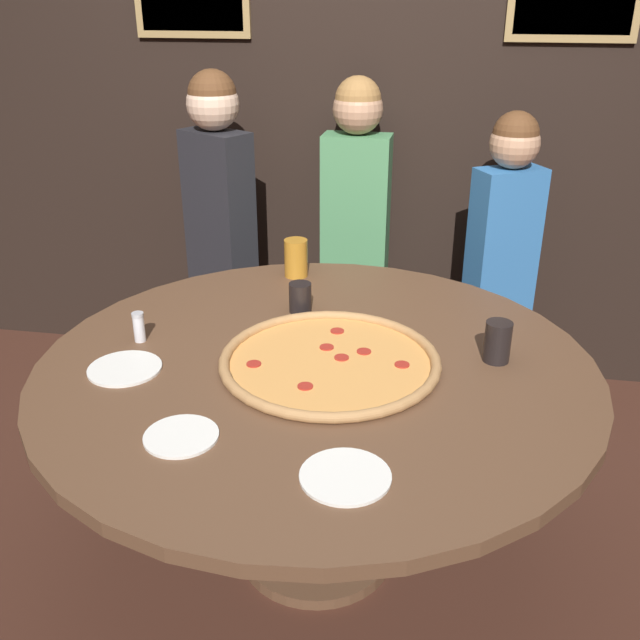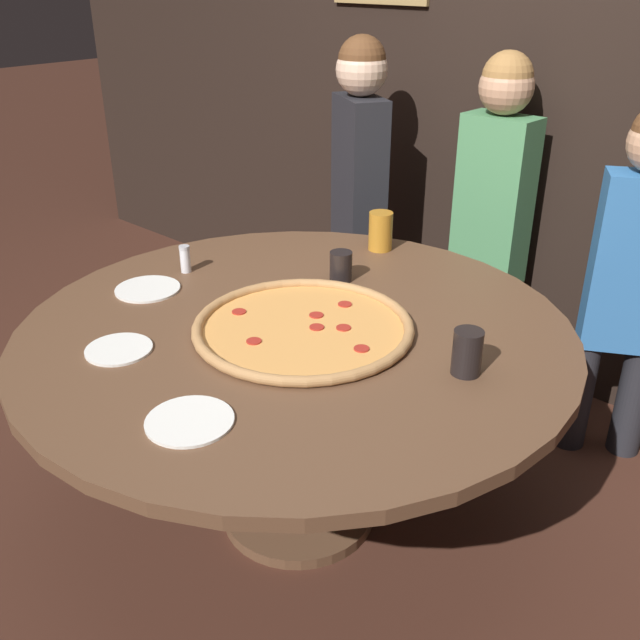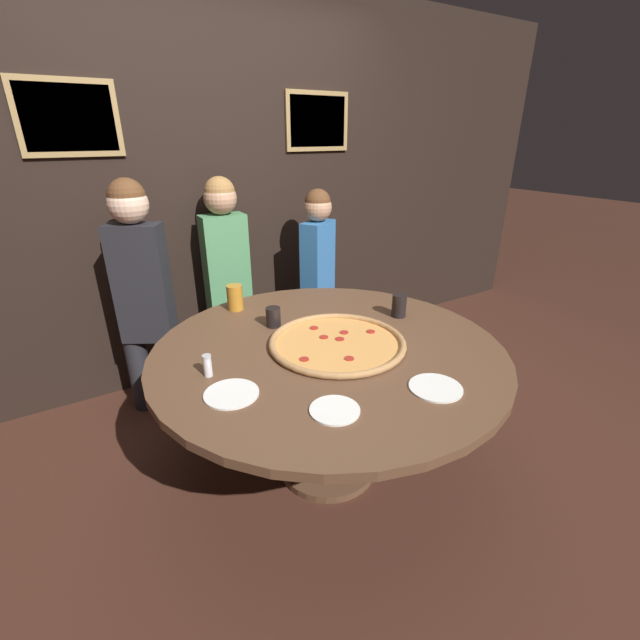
# 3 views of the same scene
# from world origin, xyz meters

# --- Properties ---
(ground_plane) EXTENTS (24.00, 24.00, 0.00)m
(ground_plane) POSITION_xyz_m (0.00, 0.00, 0.00)
(ground_plane) COLOR #422319
(back_wall) EXTENTS (6.40, 0.08, 2.60)m
(back_wall) POSITION_xyz_m (0.00, 1.44, 1.30)
(back_wall) COLOR black
(back_wall) RESTS_ON ground_plane
(dining_table) EXTENTS (1.68, 1.68, 0.74)m
(dining_table) POSITION_xyz_m (0.00, 0.00, 0.62)
(dining_table) COLOR brown
(dining_table) RESTS_ON ground_plane
(giant_pizza) EXTENTS (0.66, 0.66, 0.03)m
(giant_pizza) POSITION_xyz_m (0.04, -0.01, 0.75)
(giant_pizza) COLOR #E0994C
(giant_pizza) RESTS_ON dining_table
(drink_cup_centre_back) EXTENTS (0.08, 0.08, 0.13)m
(drink_cup_centre_back) POSITION_xyz_m (0.53, 0.10, 0.80)
(drink_cup_centre_back) COLOR black
(drink_cup_centre_back) RESTS_ON dining_table
(drink_cup_near_right) EXTENTS (0.09, 0.09, 0.15)m
(drink_cup_near_right) POSITION_xyz_m (-0.20, 0.67, 0.81)
(drink_cup_near_right) COLOR #BC7A23
(drink_cup_near_right) RESTS_ON dining_table
(drink_cup_beside_pizza) EXTENTS (0.08, 0.08, 0.10)m
(drink_cup_beside_pizza) POSITION_xyz_m (-0.12, 0.35, 0.79)
(drink_cup_beside_pizza) COLOR black
(drink_cup_beside_pizza) RESTS_ON dining_table
(white_plate_near_front) EXTENTS (0.22, 0.22, 0.01)m
(white_plate_near_front) POSITION_xyz_m (-0.54, -0.15, 0.74)
(white_plate_near_front) COLOR white
(white_plate_near_front) RESTS_ON dining_table
(white_plate_right_side) EXTENTS (0.21, 0.21, 0.01)m
(white_plate_right_side) POSITION_xyz_m (0.16, -0.54, 0.74)
(white_plate_right_side) COLOR white
(white_plate_right_side) RESTS_ON dining_table
(white_plate_far_back) EXTENTS (0.19, 0.19, 0.01)m
(white_plate_far_back) POSITION_xyz_m (-0.26, -0.45, 0.74)
(white_plate_far_back) COLOR white
(white_plate_far_back) RESTS_ON dining_table
(condiment_shaker) EXTENTS (0.04, 0.04, 0.10)m
(condiment_shaker) POSITION_xyz_m (-0.57, 0.04, 0.79)
(condiment_shaker) COLOR silver
(condiment_shaker) RESTS_ON dining_table
(diner_far_left) EXTENTS (0.38, 0.30, 1.46)m
(diner_far_left) POSITION_xyz_m (-0.62, 1.06, 0.83)
(diner_far_left) COLOR #232328
(diner_far_left) RESTS_ON ground_plane
(diner_side_right) EXTENTS (0.36, 0.21, 1.43)m
(diner_side_right) POSITION_xyz_m (-0.04, 1.23, 0.81)
(diner_side_right) COLOR #232328
(diner_side_right) RESTS_ON ground_plane
(diner_side_left) EXTENTS (0.35, 0.27, 1.32)m
(diner_side_left) POSITION_xyz_m (0.60, 1.07, 0.75)
(diner_side_left) COLOR #232328
(diner_side_left) RESTS_ON ground_plane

